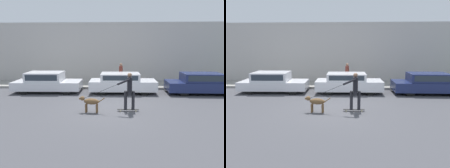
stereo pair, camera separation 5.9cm
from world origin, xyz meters
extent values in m
plane|color=#47474C|center=(0.00, 0.00, 0.00)|extent=(36.00, 36.00, 0.00)
cube|color=#B2ADA8|center=(0.00, 7.30, 2.32)|extent=(32.00, 0.30, 4.64)
cube|color=gray|center=(0.00, 5.87, 0.07)|extent=(30.00, 2.53, 0.15)
cylinder|color=black|center=(-2.95, 4.44, 0.31)|extent=(0.63, 0.22, 0.62)
cylinder|color=black|center=(-2.89, 2.89, 0.31)|extent=(0.63, 0.22, 0.62)
cylinder|color=black|center=(-5.53, 4.36, 0.31)|extent=(0.63, 0.22, 0.62)
cylinder|color=black|center=(-5.48, 2.80, 0.31)|extent=(0.63, 0.22, 0.62)
cube|color=silver|center=(-4.21, 3.62, 0.45)|extent=(4.22, 1.93, 0.53)
cube|color=silver|center=(-4.38, 3.62, 0.99)|extent=(2.24, 1.69, 0.55)
cube|color=#28333D|center=(-4.35, 2.80, 1.01)|extent=(1.93, 0.08, 0.35)
cylinder|color=black|center=(1.76, 4.39, 0.32)|extent=(0.65, 0.22, 0.65)
cylinder|color=black|center=(1.80, 2.92, 0.32)|extent=(0.65, 0.22, 0.65)
cylinder|color=black|center=(-0.77, 4.33, 0.32)|extent=(0.65, 0.22, 0.65)
cylinder|color=black|center=(-0.73, 2.85, 0.32)|extent=(0.65, 0.22, 0.65)
cube|color=silver|center=(0.52, 3.62, 0.49)|extent=(4.12, 1.81, 0.59)
cube|color=silver|center=(0.35, 3.62, 1.01)|extent=(2.39, 1.60, 0.44)
cube|color=#28333D|center=(0.37, 2.84, 1.03)|extent=(2.07, 0.06, 0.28)
cylinder|color=black|center=(6.89, 4.38, 0.31)|extent=(0.62, 0.20, 0.61)
cylinder|color=black|center=(4.07, 4.36, 0.31)|extent=(0.62, 0.20, 0.61)
cylinder|color=black|center=(4.07, 2.87, 0.31)|extent=(0.62, 0.20, 0.61)
cube|color=navy|center=(5.48, 3.62, 0.47)|extent=(4.56, 1.76, 0.57)
cube|color=navy|center=(5.30, 3.62, 1.01)|extent=(2.34, 1.57, 0.52)
cube|color=#28333D|center=(5.30, 2.84, 1.03)|extent=(2.05, 0.02, 0.33)
cylinder|color=brown|center=(-1.10, -0.58, 0.19)|extent=(0.07, 0.07, 0.38)
cylinder|color=brown|center=(-1.08, -0.43, 0.19)|extent=(0.07, 0.07, 0.38)
cylinder|color=brown|center=(-0.62, -0.64, 0.19)|extent=(0.07, 0.07, 0.38)
cylinder|color=brown|center=(-0.60, -0.49, 0.19)|extent=(0.07, 0.07, 0.38)
ellipsoid|color=brown|center=(-0.85, -0.54, 0.50)|extent=(0.72, 0.35, 0.27)
sphere|color=brown|center=(-1.26, -0.49, 0.62)|extent=(0.20, 0.20, 0.20)
cylinder|color=brown|center=(-1.35, -0.48, 0.61)|extent=(0.12, 0.10, 0.09)
cylinder|color=brown|center=(-0.40, -0.59, 0.58)|extent=(0.28, 0.07, 0.21)
cylinder|color=beige|center=(0.42, -0.38, 0.04)|extent=(0.07, 0.03, 0.07)
cylinder|color=beige|center=(0.42, -0.23, 0.04)|extent=(0.07, 0.03, 0.07)
cylinder|color=beige|center=(1.11, -0.37, 0.04)|extent=(0.07, 0.03, 0.07)
cylinder|color=beige|center=(1.11, -0.22, 0.04)|extent=(0.07, 0.03, 0.07)
cube|color=black|center=(0.77, -0.30, 0.08)|extent=(0.97, 0.14, 0.02)
cylinder|color=#232328|center=(0.65, -0.30, 0.51)|extent=(0.14, 0.14, 0.85)
cylinder|color=#232328|center=(0.98, -0.29, 0.51)|extent=(0.14, 0.14, 0.85)
cube|color=#232328|center=(0.81, -0.30, 0.85)|extent=(0.18, 0.31, 0.17)
cube|color=black|center=(0.81, -0.30, 1.24)|extent=(0.21, 0.40, 0.62)
sphere|color=brown|center=(0.81, -0.30, 1.64)|extent=(0.20, 0.20, 0.20)
cylinder|color=black|center=(0.81, -0.06, 1.20)|extent=(0.09, 0.09, 0.59)
cylinder|color=black|center=(0.55, -0.53, 1.38)|extent=(0.57, 0.10, 0.31)
cylinder|color=black|center=(-0.49, -0.51, 0.93)|extent=(1.55, 0.05, 0.68)
cylinder|color=brown|center=(0.38, 5.58, 0.53)|extent=(0.14, 0.14, 0.78)
cylinder|color=brown|center=(0.36, 5.43, 0.53)|extent=(0.14, 0.14, 0.78)
cube|color=brown|center=(0.37, 5.50, 1.21)|extent=(0.26, 0.41, 0.57)
cylinder|color=brown|center=(0.41, 5.73, 1.22)|extent=(0.08, 0.08, 0.54)
cylinder|color=brown|center=(0.33, 5.27, 1.22)|extent=(0.08, 0.08, 0.54)
sphere|color=#997056|center=(0.37, 5.50, 1.59)|extent=(0.20, 0.20, 0.20)
cube|color=black|center=(0.41, 5.73, 0.83)|extent=(0.15, 0.32, 0.24)
camera|label=1|loc=(0.52, -9.75, 2.93)|focal=35.00mm
camera|label=2|loc=(0.58, -9.75, 2.93)|focal=35.00mm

